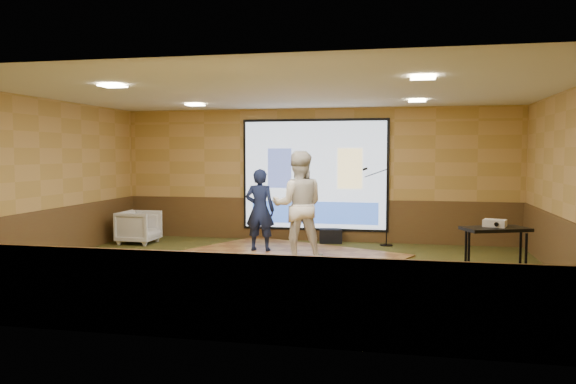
% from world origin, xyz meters
% --- Properties ---
extents(ground, '(9.00, 9.00, 0.00)m').
position_xyz_m(ground, '(0.00, 0.00, 0.00)').
color(ground, '#2D3417').
rests_on(ground, ground).
extents(room_shell, '(9.04, 7.04, 3.02)m').
position_xyz_m(room_shell, '(0.00, 0.00, 2.09)').
color(room_shell, tan).
rests_on(room_shell, ground).
extents(wainscot_back, '(9.00, 0.04, 0.95)m').
position_xyz_m(wainscot_back, '(0.00, 3.48, 0.47)').
color(wainscot_back, '#51321B').
rests_on(wainscot_back, ground).
extents(wainscot_front, '(9.00, 0.04, 0.95)m').
position_xyz_m(wainscot_front, '(0.00, -3.48, 0.47)').
color(wainscot_front, '#51321B').
rests_on(wainscot_front, ground).
extents(wainscot_left, '(0.04, 7.00, 0.95)m').
position_xyz_m(wainscot_left, '(-4.48, 0.00, 0.47)').
color(wainscot_left, '#51321B').
rests_on(wainscot_left, ground).
extents(wainscot_right, '(0.04, 7.00, 0.95)m').
position_xyz_m(wainscot_right, '(4.48, 0.00, 0.47)').
color(wainscot_right, '#51321B').
rests_on(wainscot_right, ground).
extents(projector_screen, '(3.32, 0.06, 2.52)m').
position_xyz_m(projector_screen, '(0.00, 3.44, 1.47)').
color(projector_screen, black).
rests_on(projector_screen, room_shell).
extents(downlight_nw, '(0.32, 0.32, 0.02)m').
position_xyz_m(downlight_nw, '(-2.20, 1.80, 2.97)').
color(downlight_nw, '#F6E4B8').
rests_on(downlight_nw, room_shell).
extents(downlight_ne, '(0.32, 0.32, 0.02)m').
position_xyz_m(downlight_ne, '(2.20, 1.80, 2.97)').
color(downlight_ne, '#F6E4B8').
rests_on(downlight_ne, room_shell).
extents(downlight_sw, '(0.32, 0.32, 0.02)m').
position_xyz_m(downlight_sw, '(-2.20, -1.50, 2.97)').
color(downlight_sw, '#F6E4B8').
rests_on(downlight_sw, room_shell).
extents(downlight_se, '(0.32, 0.32, 0.02)m').
position_xyz_m(downlight_se, '(2.20, -1.50, 2.97)').
color(downlight_se, '#F6E4B8').
rests_on(downlight_se, room_shell).
extents(dance_floor, '(4.94, 4.46, 0.03)m').
position_xyz_m(dance_floor, '(-0.25, 1.38, 0.01)').
color(dance_floor, '#A2733B').
rests_on(dance_floor, ground).
extents(player_left, '(0.61, 0.41, 1.65)m').
position_xyz_m(player_left, '(-0.85, 1.81, 0.85)').
color(player_left, '#131B3B').
rests_on(player_left, dance_floor).
extents(player_right, '(1.11, 0.94, 2.00)m').
position_xyz_m(player_right, '(0.08, 1.02, 1.03)').
color(player_right, beige).
rests_on(player_right, dance_floor).
extents(av_table, '(0.90, 0.47, 0.94)m').
position_xyz_m(av_table, '(3.26, -0.73, 0.66)').
color(av_table, black).
rests_on(av_table, ground).
extents(projector, '(0.37, 0.33, 0.10)m').
position_xyz_m(projector, '(3.26, -0.66, 0.99)').
color(projector, silver).
rests_on(projector, av_table).
extents(mic_stand, '(0.66, 0.27, 1.69)m').
position_xyz_m(mic_stand, '(1.57, 3.12, 0.49)').
color(mic_stand, black).
rests_on(mic_stand, ground).
extents(banquet_chair, '(0.81, 0.79, 0.73)m').
position_xyz_m(banquet_chair, '(-3.74, 2.30, 0.36)').
color(banquet_chair, gray).
rests_on(banquet_chair, ground).
extents(duffel_bag, '(0.54, 0.40, 0.31)m').
position_xyz_m(duffel_bag, '(0.40, 3.23, 0.16)').
color(duffel_bag, black).
rests_on(duffel_bag, ground).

